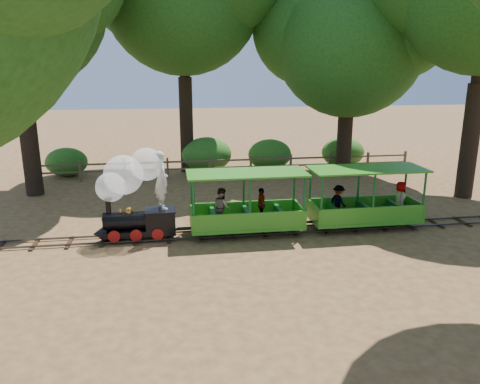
{
  "coord_description": "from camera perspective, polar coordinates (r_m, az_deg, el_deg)",
  "views": [
    {
      "loc": [
        -2.87,
        -13.92,
        5.26
      ],
      "look_at": [
        -0.67,
        0.5,
        1.27
      ],
      "focal_mm": 35.0,
      "sensor_mm": 36.0,
      "label": 1
    }
  ],
  "objects": [
    {
      "name": "shrub_mid_w",
      "position": [
        23.7,
        -4.07,
        4.59
      ],
      "size": [
        2.51,
        1.93,
        1.74
      ],
      "primitive_type": "ellipsoid",
      "color": "#2D6B1E",
      "rests_on": "ground"
    },
    {
      "name": "carriage_rear",
      "position": [
        15.93,
        15.04,
        -1.53
      ],
      "size": [
        3.72,
        1.52,
        1.93
      ],
      "color": "#379220",
      "rests_on": "track"
    },
    {
      "name": "fence",
      "position": [
        22.6,
        -1.18,
        3.35
      ],
      "size": [
        18.1,
        0.1,
        1.0
      ],
      "color": "brown",
      "rests_on": "ground"
    },
    {
      "name": "track",
      "position": [
        15.13,
        2.81,
        -4.78
      ],
      "size": [
        22.0,
        1.0,
        0.1
      ],
      "color": "#3F3D3A",
      "rests_on": "ground"
    },
    {
      "name": "shrub_east",
      "position": [
        25.31,
        12.44,
        4.76
      ],
      "size": [
        2.27,
        1.75,
        1.57
      ],
      "primitive_type": "ellipsoid",
      "color": "#2D6B1E",
      "rests_on": "ground"
    },
    {
      "name": "locomotive",
      "position": [
        14.5,
        -12.92,
        0.51
      ],
      "size": [
        2.53,
        1.19,
        2.91
      ],
      "color": "black",
      "rests_on": "ground"
    },
    {
      "name": "ground",
      "position": [
        15.15,
        2.8,
        -5.02
      ],
      "size": [
        90.0,
        90.0,
        0.0
      ],
      "primitive_type": "plane",
      "color": "#A17145",
      "rests_on": "ground"
    },
    {
      "name": "shrub_mid_e",
      "position": [
        24.19,
        3.64,
        4.6
      ],
      "size": [
        2.25,
        1.73,
        1.56
      ],
      "primitive_type": "ellipsoid",
      "color": "#2D6B1E",
      "rests_on": "ground"
    },
    {
      "name": "carriage_front",
      "position": [
        14.77,
        0.48,
        -2.29
      ],
      "size": [
        3.72,
        1.52,
        1.93
      ],
      "color": "#379220",
      "rests_on": "track"
    },
    {
      "name": "oak_ne",
      "position": [
        23.11,
        13.17,
        18.3
      ],
      "size": [
        8.62,
        7.59,
        9.71
      ],
      "color": "#2D2116",
      "rests_on": "ground"
    },
    {
      "name": "shrub_west",
      "position": [
        24.18,
        -20.39,
        3.45
      ],
      "size": [
        2.0,
        1.54,
        1.39
      ],
      "primitive_type": "ellipsoid",
      "color": "#2D6B1E",
      "rests_on": "ground"
    }
  ]
}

